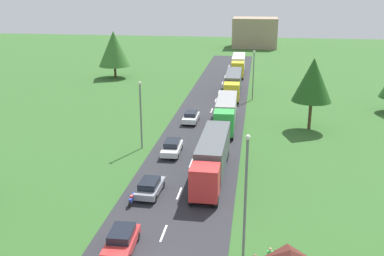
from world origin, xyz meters
TOP-DOWN VIEW (x-y plane):
  - road at (0.00, 24.50)m, footprint 10.00×140.00m
  - lane_marking_centre at (0.00, 21.78)m, footprint 0.16×120.09m
  - truck_lead at (2.50, 16.30)m, footprint 2.59×13.20m
  - truck_second at (2.62, 32.82)m, footprint 2.74×12.26m
  - truck_third at (2.51, 50.85)m, footprint 2.69×13.79m
  - truck_fourth at (2.52, 69.10)m, footprint 2.68×12.14m
  - car_lead at (-2.43, 2.66)m, footprint 2.03×4.28m
  - car_second at (-2.52, 11.53)m, footprint 1.96×4.24m
  - car_third at (-2.48, 21.69)m, footprint 1.95×4.43m
  - car_fourth at (-2.16, 33.77)m, footprint 1.87×4.21m
  - motorcycle_courier at (-3.61, 9.56)m, footprint 0.28×1.94m
  - lamppost_lead at (6.02, 3.25)m, footprint 0.36×0.36m
  - lamppost_second at (-6.26, 23.13)m, footprint 0.36×0.36m
  - lamppost_third at (5.84, 47.83)m, footprint 0.36×0.36m
  - tree_birch at (13.41, 33.31)m, footprint 5.02×5.02m
  - tree_pine at (-21.86, 62.36)m, footprint 6.28×6.28m
  - distant_building at (5.26, 113.73)m, footprint 13.06×10.59m

SIDE VIEW (x-z plane):
  - road at x=0.00m, z-range 0.00..0.06m
  - lane_marking_centre at x=0.00m, z-range 0.06..0.07m
  - motorcycle_courier at x=-3.61m, z-range 0.09..1.00m
  - car_second at x=-2.52m, z-range 0.10..1.52m
  - car_fourth at x=-2.16m, z-range 0.10..1.54m
  - car_third at x=-2.48m, z-range 0.09..1.59m
  - car_lead at x=-2.43m, z-range 0.09..1.62m
  - truck_second at x=2.62m, z-range 0.35..3.79m
  - truck_third at x=2.51m, z-range 0.32..3.90m
  - truck_lead at x=2.50m, z-range 0.33..4.06m
  - truck_fourth at x=2.52m, z-range 0.31..4.08m
  - distant_building at x=5.26m, z-range 0.00..8.63m
  - lamppost_second at x=-6.26m, z-range 0.47..8.24m
  - lamppost_third at x=5.84m, z-range 0.48..8.48m
  - lamppost_lead at x=6.02m, z-range 0.48..9.33m
  - tree_pine at x=-21.86m, z-range 1.17..10.45m
  - tree_birch at x=13.41m, z-range 1.84..11.09m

